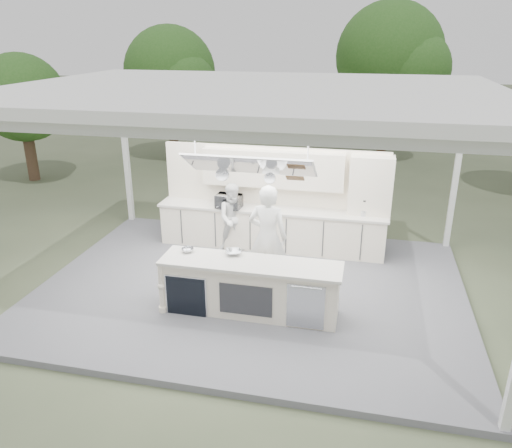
% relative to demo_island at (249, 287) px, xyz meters
% --- Properties ---
extents(ground, '(90.00, 90.00, 0.00)m').
position_rel_demo_island_xyz_m(ground, '(-0.18, 0.91, -0.60)').
color(ground, '#525A3E').
rests_on(ground, ground).
extents(stage_deck, '(8.00, 6.00, 0.12)m').
position_rel_demo_island_xyz_m(stage_deck, '(-0.18, 0.91, -0.54)').
color(stage_deck, '#5A595E').
rests_on(stage_deck, ground).
extents(tent, '(8.20, 6.20, 3.86)m').
position_rel_demo_island_xyz_m(tent, '(-0.18, 0.90, 3.11)').
color(tent, white).
rests_on(tent, ground).
extents(demo_island, '(3.10, 0.79, 0.95)m').
position_rel_demo_island_xyz_m(demo_island, '(0.00, 0.00, 0.00)').
color(demo_island, white).
rests_on(demo_island, stage_deck).
extents(back_counter, '(5.08, 0.72, 0.95)m').
position_rel_demo_island_xyz_m(back_counter, '(-0.18, 2.81, 0.00)').
color(back_counter, white).
rests_on(back_counter, stage_deck).
extents(back_wall_unit, '(5.05, 0.48, 2.25)m').
position_rel_demo_island_xyz_m(back_wall_unit, '(0.27, 3.03, 0.98)').
color(back_wall_unit, white).
rests_on(back_wall_unit, stage_deck).
extents(tree_cluster, '(19.55, 9.40, 5.85)m').
position_rel_demo_island_xyz_m(tree_cluster, '(-0.34, 10.68, 2.69)').
color(tree_cluster, '#4A3425').
rests_on(tree_cluster, ground).
extents(head_chef, '(0.77, 0.54, 2.02)m').
position_rel_demo_island_xyz_m(head_chef, '(0.11, 1.01, 0.54)').
color(head_chef, white).
rests_on(head_chef, stage_deck).
extents(sous_chef, '(0.91, 0.81, 1.55)m').
position_rel_demo_island_xyz_m(sous_chef, '(-0.93, 2.46, 0.30)').
color(sous_chef, white).
rests_on(sous_chef, stage_deck).
extents(toaster_oven, '(0.58, 0.41, 0.30)m').
position_rel_demo_island_xyz_m(toaster_oven, '(-1.09, 2.61, 0.63)').
color(toaster_oven, '#ACADB3').
rests_on(toaster_oven, back_counter).
extents(bowl_large, '(0.37, 0.37, 0.07)m').
position_rel_demo_island_xyz_m(bowl_large, '(-0.35, 0.26, 0.51)').
color(bowl_large, silver).
rests_on(bowl_large, demo_island).
extents(bowl_small, '(0.28, 0.28, 0.07)m').
position_rel_demo_island_xyz_m(bowl_small, '(-1.16, 0.18, 0.51)').
color(bowl_small, '#B5B7BD').
rests_on(bowl_small, demo_island).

